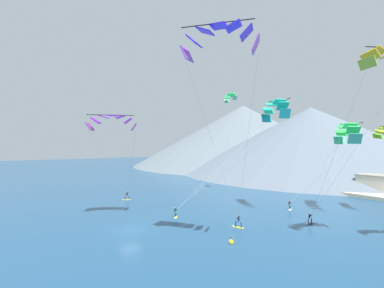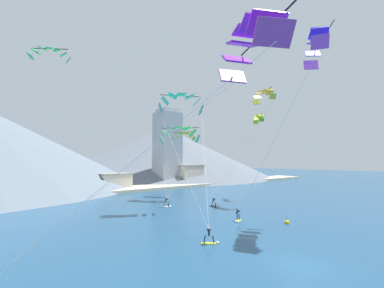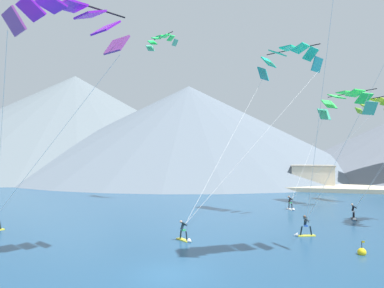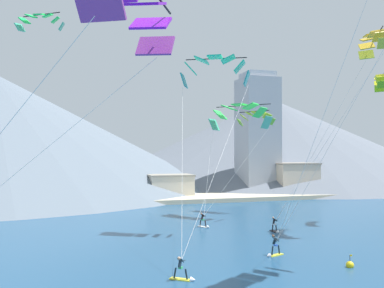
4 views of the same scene
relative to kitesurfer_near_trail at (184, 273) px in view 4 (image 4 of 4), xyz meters
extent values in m
cube|color=yellow|center=(-0.16, 0.17, -0.40)|extent=(1.39, 1.25, 0.07)
cylinder|color=#14232D|center=(-0.47, 0.42, -0.03)|extent=(0.24, 0.23, 0.68)
cylinder|color=#14232D|center=(0.14, -0.08, -0.03)|extent=(0.24, 0.23, 0.68)
cube|color=#33B266|center=(-0.16, 0.17, 0.34)|extent=(0.35, 0.36, 0.12)
cylinder|color=#14232D|center=(-0.22, 0.10, 0.65)|extent=(0.41, 0.43, 0.58)
cylinder|color=#14232D|center=(-0.24, 0.24, 0.82)|extent=(0.37, 0.42, 0.37)
cylinder|color=#14232D|center=(-0.07, 0.10, 0.82)|extent=(0.37, 0.42, 0.37)
cylinder|color=black|center=(-0.05, 0.31, 0.79)|extent=(0.42, 0.35, 0.03)
sphere|color=tan|center=(-0.32, -0.02, 1.00)|extent=(0.21, 0.21, 0.21)
cone|color=white|center=(0.51, -0.38, -0.33)|extent=(0.46, 0.47, 0.36)
cube|color=black|center=(13.62, 13.39, -0.40)|extent=(0.47, 1.45, 0.07)
cylinder|color=black|center=(13.63, 13.78, -0.03)|extent=(0.12, 0.23, 0.67)
cylinder|color=black|center=(13.61, 12.99, -0.03)|extent=(0.12, 0.23, 0.67)
cube|color=white|center=(13.62, 13.39, 0.34)|extent=(0.29, 0.22, 0.12)
cylinder|color=black|center=(13.57, 13.39, 0.65)|extent=(0.32, 0.21, 0.57)
cylinder|color=black|center=(13.67, 13.50, 0.81)|extent=(0.49, 0.09, 0.37)
cylinder|color=black|center=(13.67, 13.28, 0.81)|extent=(0.49, 0.09, 0.37)
cylinder|color=black|center=(13.85, 13.38, 0.78)|extent=(0.04, 0.52, 0.03)
sphere|color=tan|center=(13.49, 13.39, 1.02)|extent=(0.21, 0.21, 0.21)
cone|color=white|center=(13.60, 12.52, -0.33)|extent=(0.37, 0.31, 0.36)
cube|color=yellow|center=(8.83, 4.22, -0.40)|extent=(1.50, 0.93, 0.07)
cylinder|color=#14232D|center=(9.20, 4.36, -0.01)|extent=(0.26, 0.19, 0.71)
cylinder|color=#14232D|center=(8.46, 4.07, -0.01)|extent=(0.26, 0.19, 0.71)
cube|color=blue|center=(8.83, 4.22, 0.38)|extent=(0.32, 0.36, 0.12)
cylinder|color=#14232D|center=(8.80, 4.31, 0.70)|extent=(0.35, 0.47, 0.61)
cylinder|color=#14232D|center=(8.94, 4.26, 0.87)|extent=(0.26, 0.51, 0.39)
cylinder|color=#14232D|center=(8.73, 4.18, 0.87)|extent=(0.26, 0.51, 0.39)
cylinder|color=black|center=(8.90, 4.05, 0.84)|extent=(0.50, 0.22, 0.03)
sphere|color=brown|center=(8.74, 4.46, 1.07)|extent=(0.22, 0.22, 0.22)
cone|color=white|center=(8.02, 3.90, -0.33)|extent=(0.41, 0.44, 0.36)
cube|color=white|center=(7.44, 18.21, -0.40)|extent=(1.02, 1.49, 0.07)
cylinder|color=black|center=(7.26, 18.57, -0.02)|extent=(0.20, 0.26, 0.70)
cylinder|color=black|center=(7.61, 17.86, -0.02)|extent=(0.20, 0.26, 0.70)
cube|color=#33B266|center=(7.44, 18.21, 0.36)|extent=(0.36, 0.33, 0.12)
cylinder|color=black|center=(7.36, 18.17, 0.68)|extent=(0.44, 0.36, 0.60)
cylinder|color=black|center=(7.40, 18.32, 0.85)|extent=(0.49, 0.29, 0.38)
cylinder|color=black|center=(7.50, 18.12, 0.85)|extent=(0.49, 0.29, 0.38)
cylinder|color=black|center=(7.61, 18.30, 0.82)|extent=(0.26, 0.48, 0.03)
sphere|color=#9E7051|center=(7.24, 18.11, 1.05)|extent=(0.21, 0.21, 0.21)
cone|color=white|center=(7.82, 17.43, -0.33)|extent=(0.45, 0.43, 0.36)
cube|color=#87368F|center=(-3.04, -5.32, 13.17)|extent=(2.05, 1.59, 1.18)
cube|color=purple|center=(-3.44, -6.07, 14.07)|extent=(2.18, 1.85, 0.95)
cube|color=purple|center=(-3.97, -7.02, 14.65)|extent=(2.25, 2.01, 0.61)
cube|color=#87368F|center=(-6.29, -10.72, 13.17)|extent=(1.98, 1.72, 1.18)
cylinder|color=silver|center=(-9.72, -2.95, 6.75)|extent=(13.64, 4.21, 11.78)
cube|color=teal|center=(4.57, 15.75, 15.18)|extent=(1.27, 1.75, 1.43)
cube|color=#16D19F|center=(5.20, 15.43, 16.40)|extent=(1.71, 1.98, 1.18)
cube|color=#16D19F|center=(6.20, 14.91, 17.22)|extent=(2.00, 2.13, 0.73)
cube|color=#16D19F|center=(7.41, 14.26, 17.51)|extent=(2.08, 2.16, 0.15)
cube|color=#16D19F|center=(8.62, 13.61, 17.22)|extent=(2.02, 2.12, 0.73)
cube|color=#16D19F|center=(9.62, 13.06, 16.40)|extent=(1.75, 1.97, 1.18)
cube|color=teal|center=(10.23, 12.71, 15.18)|extent=(1.31, 1.73, 1.43)
cylinder|color=black|center=(7.77, 14.92, 17.50)|extent=(5.72, 3.02, 0.10)
cylinder|color=silver|center=(2.19, 8.06, 7.64)|extent=(4.51, 15.53, 13.72)
cylinder|color=silver|center=(5.15, 6.47, 7.64)|extent=(10.43, 12.35, 13.72)
cube|color=#ACB930|center=(24.28, 12.27, 18.45)|extent=(1.52, 1.27, 1.15)
cube|color=gold|center=(23.92, 11.76, 19.27)|extent=(1.64, 1.49, 1.05)
cube|color=gold|center=(23.53, 10.99, 19.81)|extent=(1.73, 1.57, 0.80)
cube|color=gold|center=(23.16, 10.06, 20.00)|extent=(1.78, 1.50, 0.43)
cube|color=gold|center=(22.87, 9.10, 19.81)|extent=(1.78, 1.36, 0.80)
cube|color=gold|center=(22.69, 8.25, 19.27)|extent=(1.74, 1.10, 1.05)
cylinder|color=black|center=(23.79, 9.84, 20.14)|extent=(2.66, 4.32, 0.10)
cylinder|color=silver|center=(19.13, 12.89, 9.38)|extent=(10.60, 1.01, 17.21)
cylinder|color=silver|center=(18.27, 10.41, 9.38)|extent=(8.88, 5.97, 17.21)
cylinder|color=silver|center=(12.93, 1.20, 10.01)|extent=(8.09, 5.76, 18.35)
cylinder|color=silver|center=(9.78, -0.79, 10.01)|extent=(1.80, 9.73, 18.35)
cube|color=#42B28D|center=(11.81, 26.54, 11.45)|extent=(1.86, 1.79, 1.56)
cube|color=#30EB54|center=(12.42, 25.86, 12.72)|extent=(2.16, 2.14, 1.26)
cube|color=#30EB54|center=(13.27, 24.85, 13.56)|extent=(2.36, 2.35, 0.78)
cube|color=#30EB54|center=(14.24, 23.66, 13.86)|extent=(2.42, 2.39, 0.19)
cube|color=#30EB54|center=(15.19, 22.46, 13.56)|extent=(2.38, 2.32, 0.78)
cube|color=#30EB54|center=(15.99, 21.41, 12.72)|extent=(2.22, 2.07, 1.26)
cube|color=#42B28D|center=(16.52, 20.67, 11.45)|extent=(1.93, 1.69, 1.56)
cylinder|color=black|center=(14.87, 24.17, 13.82)|extent=(5.09, 5.84, 0.10)
cylinder|color=silver|center=(9.61, 22.51, 5.77)|extent=(4.06, 8.46, 9.90)
cylinder|color=silver|center=(12.13, 19.37, 5.77)|extent=(9.08, 2.18, 9.90)
cube|color=#70BC28|center=(19.74, 25.67, 12.03)|extent=(1.59, 1.25, 1.01)
cube|color=#A1C722|center=(19.42, 26.20, 12.71)|extent=(1.70, 1.46, 0.89)
cube|color=#A1C722|center=(18.95, 26.85, 13.16)|extent=(1.73, 1.61, 0.67)
cube|color=#A1C722|center=(18.36, 27.54, 13.31)|extent=(1.72, 1.68, 0.37)
cube|color=#A1C722|center=(17.74, 28.20, 13.16)|extent=(1.65, 1.70, 0.67)
cube|color=#A1C722|center=(17.14, 28.74, 12.71)|extent=(1.52, 1.67, 0.89)
cube|color=#70BC28|center=(16.65, 29.11, 12.03)|extent=(1.33, 1.54, 1.01)
cylinder|color=black|center=(17.88, 27.11, 13.43)|extent=(2.61, 4.11, 0.10)
cube|color=#61A518|center=(29.23, 16.04, 15.47)|extent=(1.05, 1.00, 0.81)
cube|color=yellow|center=(28.95, 15.75, 16.11)|extent=(1.21, 1.18, 0.72)
cube|color=yellow|center=(28.56, 15.26, 16.54)|extent=(1.31, 1.28, 0.50)
cube|color=yellow|center=(28.11, 14.67, 16.70)|extent=(1.34, 1.27, 0.21)
cube|color=yellow|center=(27.68, 14.06, 16.54)|extent=(1.33, 1.23, 0.50)
cube|color=yellow|center=(27.34, 13.53, 16.11)|extent=(1.26, 1.09, 0.72)
cube|color=#61A518|center=(27.15, 13.18, 15.47)|extent=(1.13, 0.88, 0.81)
cylinder|color=black|center=(28.50, 14.39, 16.74)|extent=(2.39, 2.76, 0.10)
cube|color=#42B590|center=(-11.81, 22.20, 21.11)|extent=(1.14, 1.13, 1.02)
cube|color=#1AE45B|center=(-11.32, 21.81, 21.77)|extent=(1.28, 1.23, 0.91)
cube|color=#1AE45B|center=(-10.62, 21.42, 22.20)|extent=(1.32, 1.31, 0.70)
cube|color=#1AE45B|center=(-9.80, 21.07, 22.35)|extent=(1.27, 1.35, 0.40)
cube|color=#1AE45B|center=(-8.95, 20.78, 22.20)|extent=(1.16, 1.35, 0.70)
cube|color=#1AE45B|center=(-8.18, 20.61, 21.77)|extent=(0.97, 1.31, 0.91)
cube|color=#42B590|center=(-7.56, 20.57, 21.11)|extent=(0.70, 1.25, 1.02)
cylinder|color=black|center=(-9.63, 21.51, 22.48)|extent=(3.86, 2.86, 0.10)
sphere|color=yellow|center=(12.21, -0.51, -0.28)|extent=(0.56, 0.56, 0.56)
cylinder|color=black|center=(12.21, -0.51, 0.22)|extent=(0.04, 0.04, 0.44)
cube|color=yellow|center=(12.30, -0.51, 0.40)|extent=(0.18, 0.01, 0.12)
cube|color=beige|center=(1.33, 43.79, -0.08)|extent=(180.00, 10.00, 0.70)
cube|color=silver|center=(-6.08, 48.48, 2.46)|extent=(7.73, 4.70, 5.79)
cube|color=#9D9992|center=(-6.08, 48.48, 5.51)|extent=(8.04, 4.88, 0.30)
cube|color=beige|center=(35.90, 47.33, 2.52)|extent=(8.11, 6.46, 5.90)
cube|color=gray|center=(35.90, 47.33, 5.62)|extent=(8.44, 6.72, 0.30)
cube|color=beige|center=(11.09, 47.39, 1.57)|extent=(7.60, 5.32, 4.00)
cube|color=gray|center=(11.09, 47.39, 3.72)|extent=(7.90, 5.54, 0.30)
cube|color=#999EA8|center=(29.59, 50.19, 10.96)|extent=(7.00, 7.00, 22.80)
cube|color=#A8ADB9|center=(29.59, 50.19, 22.96)|extent=(5.60, 5.60, 1.20)
cone|color=slate|center=(51.56, 86.77, 11.64)|extent=(102.04, 102.04, 24.14)
camera|label=1|loc=(32.51, -20.93, 10.37)|focal=24.00mm
camera|label=2|loc=(-16.77, -17.19, 7.16)|focal=24.00mm
camera|label=3|loc=(8.10, -27.13, 6.22)|focal=35.00mm
camera|label=4|loc=(-7.62, -26.46, 7.75)|focal=40.00mm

